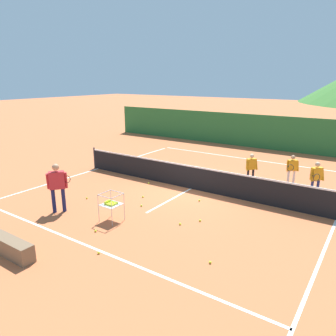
% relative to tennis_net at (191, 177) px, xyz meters
% --- Properties ---
extents(ground_plane, '(120.00, 120.00, 0.00)m').
position_rel_tennis_net_xyz_m(ground_plane, '(0.00, 0.00, -0.50)').
color(ground_plane, '#BC6038').
extents(line_baseline_near, '(10.66, 0.08, 0.01)m').
position_rel_tennis_net_xyz_m(line_baseline_near, '(0.00, -5.55, -0.50)').
color(line_baseline_near, white).
rests_on(line_baseline_near, ground).
extents(line_baseline_far, '(10.66, 0.08, 0.01)m').
position_rel_tennis_net_xyz_m(line_baseline_far, '(0.00, 6.09, -0.50)').
color(line_baseline_far, white).
rests_on(line_baseline_far, ground).
extents(line_sideline_west, '(0.08, 11.64, 0.01)m').
position_rel_tennis_net_xyz_m(line_sideline_west, '(-5.33, 0.00, -0.50)').
color(line_sideline_west, white).
rests_on(line_sideline_west, ground).
extents(line_sideline_east, '(0.08, 11.64, 0.01)m').
position_rel_tennis_net_xyz_m(line_sideline_east, '(5.33, 0.00, -0.50)').
color(line_sideline_east, white).
rests_on(line_sideline_east, ground).
extents(line_service_center, '(0.08, 5.88, 0.01)m').
position_rel_tennis_net_xyz_m(line_service_center, '(0.00, 0.00, -0.50)').
color(line_service_center, white).
rests_on(line_service_center, ground).
extents(tennis_net, '(11.15, 0.08, 1.05)m').
position_rel_tennis_net_xyz_m(tennis_net, '(0.00, 0.00, 0.00)').
color(tennis_net, '#333338').
rests_on(tennis_net, ground).
extents(instructor, '(0.59, 0.81, 1.67)m').
position_rel_tennis_net_xyz_m(instructor, '(-2.48, -4.49, 0.50)').
color(instructor, '#191E4C').
rests_on(instructor, ground).
extents(student_0, '(0.45, 0.50, 1.32)m').
position_rel_tennis_net_xyz_m(student_0, '(1.77, 1.93, 0.29)').
color(student_0, black).
rests_on(student_0, ground).
extents(student_1, '(0.50, 0.66, 1.28)m').
position_rel_tennis_net_xyz_m(student_1, '(3.22, 2.77, 0.27)').
color(student_1, silver).
rests_on(student_1, ground).
extents(student_2, '(0.49, 0.71, 1.37)m').
position_rel_tennis_net_xyz_m(student_2, '(4.32, 1.80, 0.32)').
color(student_2, navy).
rests_on(student_2, ground).
extents(ball_cart, '(0.58, 0.58, 0.90)m').
position_rel_tennis_net_xyz_m(ball_cart, '(-0.53, -4.03, 0.08)').
color(ball_cart, '#B7B7BC').
rests_on(ball_cart, ground).
extents(tennis_ball_0, '(0.07, 0.07, 0.07)m').
position_rel_tennis_net_xyz_m(tennis_ball_0, '(-0.48, -2.60, -0.47)').
color(tennis_ball_0, yellow).
rests_on(tennis_ball_0, ground).
extents(tennis_ball_1, '(0.07, 0.07, 0.07)m').
position_rel_tennis_net_xyz_m(tennis_ball_1, '(0.59, -5.67, -0.47)').
color(tennis_ball_1, yellow).
rests_on(tennis_ball_1, ground).
extents(tennis_ball_2, '(0.07, 0.07, 0.07)m').
position_rel_tennis_net_xyz_m(tennis_ball_2, '(3.15, -4.47, -0.47)').
color(tennis_ball_2, yellow).
rests_on(tennis_ball_2, ground).
extents(tennis_ball_3, '(0.07, 0.07, 0.07)m').
position_rel_tennis_net_xyz_m(tennis_ball_3, '(0.95, -1.01, -0.47)').
color(tennis_ball_3, yellow).
rests_on(tennis_ball_3, ground).
extents(tennis_ball_4, '(0.07, 0.07, 0.07)m').
position_rel_tennis_net_xyz_m(tennis_ball_4, '(1.80, -2.52, -0.47)').
color(tennis_ball_4, yellow).
rests_on(tennis_ball_4, ground).
extents(tennis_ball_5, '(0.07, 0.07, 0.07)m').
position_rel_tennis_net_xyz_m(tennis_ball_5, '(-2.63, -3.17, -0.47)').
color(tennis_ball_5, yellow).
rests_on(tennis_ball_5, ground).
extents(tennis_ball_6, '(0.07, 0.07, 0.07)m').
position_rel_tennis_net_xyz_m(tennis_ball_6, '(1.42, -3.08, -0.47)').
color(tennis_ball_6, yellow).
rests_on(tennis_ball_6, ground).
extents(tennis_ball_7, '(0.07, 0.07, 0.07)m').
position_rel_tennis_net_xyz_m(tennis_ball_7, '(-1.78, -0.48, -0.47)').
color(tennis_ball_7, yellow).
rests_on(tennis_ball_7, ground).
extents(tennis_ball_8, '(0.07, 0.07, 0.07)m').
position_rel_tennis_net_xyz_m(tennis_ball_8, '(-0.38, -4.86, -0.47)').
color(tennis_ball_8, yellow).
rests_on(tennis_ball_8, ground).
extents(tennis_ball_9, '(0.07, 0.07, 0.07)m').
position_rel_tennis_net_xyz_m(tennis_ball_9, '(-4.32, -3.36, -0.47)').
color(tennis_ball_9, yellow).
rests_on(tennis_ball_9, ground).
extents(tennis_ball_10, '(0.07, 0.07, 0.07)m').
position_rel_tennis_net_xyz_m(tennis_ball_10, '(-0.98, -1.88, -0.47)').
color(tennis_ball_10, yellow).
rests_on(tennis_ball_10, ground).
extents(windscreen_fence, '(23.46, 0.08, 2.13)m').
position_rel_tennis_net_xyz_m(windscreen_fence, '(0.00, 9.27, 0.57)').
color(windscreen_fence, '#286B33').
rests_on(windscreen_fence, ground).
extents(courtside_bench, '(1.50, 0.36, 0.46)m').
position_rel_tennis_net_xyz_m(courtside_bench, '(-1.16, -6.96, -0.27)').
color(courtside_bench, brown).
rests_on(courtside_bench, ground).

